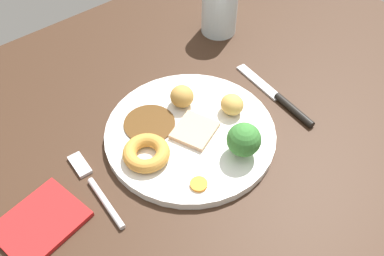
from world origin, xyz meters
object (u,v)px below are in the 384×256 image
dinner_plate (192,135)px  fork (95,186)px  carrot_coin_front (199,184)px  knife (280,99)px  roast_potato_left (232,104)px  yorkshire_pudding (145,151)px  folded_napkin (40,223)px  roast_potato_right (182,96)px  water_glass (220,7)px  meat_slice_main (195,130)px  broccoli_floret (244,140)px

dinner_plate → fork: (-16.80, 1.64, -0.31)cm
carrot_coin_front → knife: carrot_coin_front is taller
roast_potato_left → yorkshire_pudding: bearing=174.7°
knife → folded_napkin: size_ratio=1.69×
carrot_coin_front → fork: 15.00cm
roast_potato_right → knife: roast_potato_right is taller
roast_potato_left → knife: bearing=-15.6°
roast_potato_left → water_glass: (14.76, 19.50, 2.40)cm
fork → yorkshire_pudding: bearing=-91.4°
fork → folded_napkin: 8.64cm
folded_napkin → yorkshire_pudding: bearing=-1.2°
roast_potato_left → folded_napkin: bearing=176.8°
meat_slice_main → roast_potato_left: size_ratio=1.62×
roast_potato_left → water_glass: water_glass is taller
meat_slice_main → carrot_coin_front: (-5.94, -7.99, -0.16)cm
roast_potato_right → carrot_coin_front: size_ratio=1.56×
dinner_plate → folded_napkin: size_ratio=2.45×
broccoli_floret → fork: bearing=154.4°
knife → roast_potato_right: bearing=62.9°
meat_slice_main → knife: bearing=-10.0°
dinner_plate → folded_napkin: dinner_plate is taller
roast_potato_left → folded_napkin: 33.44cm
meat_slice_main → fork: size_ratio=0.41×
roast_potato_right → fork: roast_potato_right is taller
fork → knife: size_ratio=0.83×
roast_potato_left → broccoli_floret: (-4.68, -7.32, 1.37)cm
roast_potato_left → dinner_plate: bearing=175.4°
broccoli_floret → folded_napkin: size_ratio=0.51×
yorkshire_pudding → folded_napkin: bearing=178.8°
dinner_plate → fork: bearing=174.4°
carrot_coin_front → broccoli_floret: bearing=2.0°
roast_potato_left → fork: roast_potato_left is taller
roast_potato_right → fork: (-19.49, -4.19, -2.84)cm
carrot_coin_front → roast_potato_left: bearing=29.5°
yorkshire_pudding → fork: size_ratio=0.46×
meat_slice_main → knife: 16.99cm
fork → water_glass: 43.31cm
fork → knife: (33.83, -4.83, 0.06)cm
yorkshire_pudding → fork: 8.73cm
water_glass → dinner_plate: bearing=-140.2°
knife → folded_napkin: 42.68cm
roast_potato_right → folded_napkin: bearing=-170.7°
meat_slice_main → water_glass: size_ratio=0.58×
dinner_plate → roast_potato_left: 8.22cm
dinner_plate → yorkshire_pudding: size_ratio=3.83×
fork → folded_napkin: (-8.63, -0.42, 0.01)cm
water_glass → folded_napkin: bearing=-159.8°
carrot_coin_front → broccoli_floret: (8.77, 0.30, 2.75)cm
water_glass → folded_napkin: 51.43cm
dinner_plate → water_glass: bearing=39.8°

